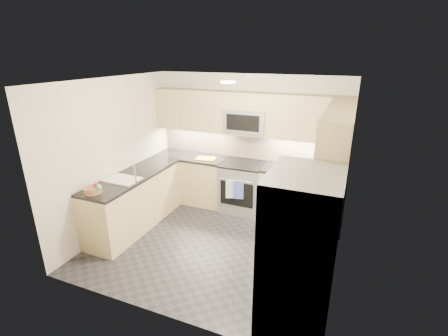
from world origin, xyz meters
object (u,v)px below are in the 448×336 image
at_px(refrigerator, 299,255).
at_px(cutting_board, 206,158).
at_px(fruit_basket, 93,190).
at_px(gas_range, 243,187).
at_px(utensil_bowl, 339,171).
at_px(microwave, 246,121).

xyz_separation_m(refrigerator, cutting_board, (-2.19, 2.39, 0.05)).
bearing_deg(cutting_board, fruit_basket, -111.95).
relative_size(gas_range, fruit_basket, 3.63).
distance_m(refrigerator, fruit_basket, 3.04).
bearing_deg(utensil_bowl, cutting_board, -178.46).
distance_m(refrigerator, utensil_bowl, 2.47).
height_order(refrigerator, fruit_basket, refrigerator).
distance_m(gas_range, microwave, 1.25).
height_order(microwave, cutting_board, microwave).
bearing_deg(microwave, refrigerator, -60.38).
xyz_separation_m(cutting_board, fruit_basket, (-0.83, -2.06, 0.04)).
bearing_deg(microwave, gas_range, -90.00).
xyz_separation_m(microwave, cutting_board, (-0.74, -0.16, -0.75)).
height_order(microwave, fruit_basket, microwave).
bearing_deg(refrigerator, cutting_board, 132.50).
height_order(utensil_bowl, fruit_basket, utensil_bowl).
relative_size(microwave, utensil_bowl, 2.96).
relative_size(microwave, fruit_basket, 3.03).
relative_size(utensil_bowl, cutting_board, 0.72).
bearing_deg(utensil_bowl, microwave, 176.75).
distance_m(microwave, utensil_bowl, 1.80).
relative_size(cutting_board, fruit_basket, 1.42).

